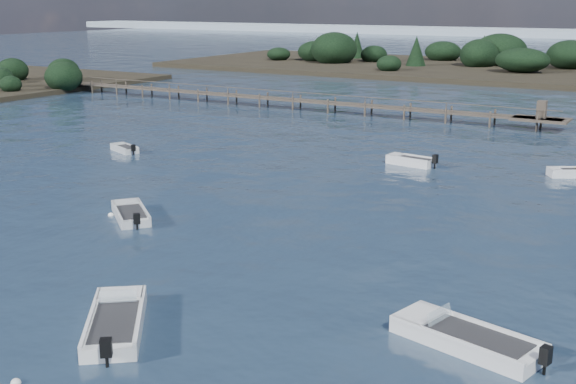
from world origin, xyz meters
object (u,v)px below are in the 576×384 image
Objects in this scene: tender_far_grey_b at (571,174)px; tender_far_grey at (125,150)px; dinghy_mid_white_a at (466,341)px; tender_far_white at (411,163)px; dinghy_mid_grey at (131,215)px; jetty at (297,100)px; dinghy_near_olive at (116,325)px.

tender_far_grey_b is 33.04m from tender_far_grey.
dinghy_mid_white_a is at bearing -29.48° from tender_far_grey.
dinghy_mid_grey is (-8.33, -20.17, -0.03)m from tender_far_white.
jetty is at bearing 107.45° from dinghy_mid_grey.
dinghy_near_olive reaches higher than dinghy_mid_grey.
dinghy_near_olive is 1.56× the size of tender_far_grey_b.
dinghy_near_olive is 34.50m from tender_far_grey_b.
dinghy_mid_grey reaches higher than tender_far_grey.
tender_far_grey is at bearing 150.52° from dinghy_mid_white_a.
dinghy_near_olive is at bearing -106.65° from tender_far_grey_b.
dinghy_mid_grey is at bearing 130.42° from dinghy_near_olive.
dinghy_mid_white_a is 56.02m from jetty.
tender_far_grey_b is 36.04m from jetty.
dinghy_near_olive is at bearing -88.62° from tender_far_white.
dinghy_near_olive reaches higher than dinghy_mid_white_a.
tender_far_grey_b is at bearing 16.10° from tender_far_grey.
tender_far_white is 0.75× the size of dinghy_near_olive.
tender_far_grey is 0.05× the size of jetty.
tender_far_grey_b reaches higher than tender_far_grey.
dinghy_mid_white_a is at bearing 24.73° from dinghy_near_olive.
dinghy_near_olive is 12.39m from dinghy_mid_white_a.
tender_far_white is 21.83m from dinghy_mid_grey.
tender_far_white is 0.06× the size of jetty.
tender_far_white is at bearing 115.06° from dinghy_mid_white_a.
dinghy_mid_white_a reaches higher than tender_far_white.
dinghy_mid_white_a is (20.32, -5.47, 0.02)m from dinghy_mid_grey.
tender_far_grey_b is (9.89, 33.06, -0.01)m from dinghy_near_olive.
dinghy_near_olive is 54.98m from jetty.
tender_far_grey is 0.57× the size of dinghy_mid_white_a.
tender_far_white is 1.20× the size of tender_far_grey.
jetty reaches higher than tender_far_grey.
dinghy_near_olive is (0.74, -30.83, -0.01)m from tender_far_white.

